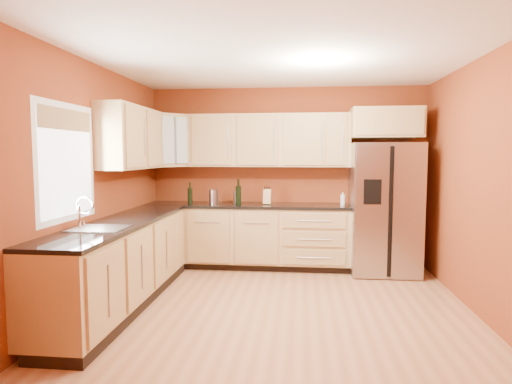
# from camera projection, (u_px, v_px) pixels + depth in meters

# --- Properties ---
(floor) EXTENTS (4.00, 4.00, 0.00)m
(floor) POSITION_uv_depth(u_px,v_px,m) (279.00, 311.00, 4.45)
(floor) COLOR #9F633D
(floor) RESTS_ON ground
(ceiling) EXTENTS (4.00, 4.00, 0.00)m
(ceiling) POSITION_uv_depth(u_px,v_px,m) (280.00, 56.00, 4.23)
(ceiling) COLOR white
(ceiling) RESTS_ON wall_back
(wall_back) EXTENTS (4.00, 0.04, 2.60)m
(wall_back) POSITION_uv_depth(u_px,v_px,m) (286.00, 177.00, 6.32)
(wall_back) COLOR maroon
(wall_back) RESTS_ON floor
(wall_front) EXTENTS (4.00, 0.04, 2.60)m
(wall_front) POSITION_uv_depth(u_px,v_px,m) (261.00, 213.00, 2.36)
(wall_front) COLOR maroon
(wall_front) RESTS_ON floor
(wall_left) EXTENTS (0.04, 4.00, 2.60)m
(wall_left) POSITION_uv_depth(u_px,v_px,m) (92.00, 185.00, 4.55)
(wall_left) COLOR maroon
(wall_left) RESTS_ON floor
(wall_right) EXTENTS (0.04, 4.00, 2.60)m
(wall_right) POSITION_uv_depth(u_px,v_px,m) (486.00, 188.00, 4.13)
(wall_right) COLOR maroon
(wall_right) RESTS_ON floor
(base_cabinets_back) EXTENTS (2.90, 0.60, 0.88)m
(base_cabinets_back) POSITION_uv_depth(u_px,v_px,m) (247.00, 237.00, 6.16)
(base_cabinets_back) COLOR tan
(base_cabinets_back) RESTS_ON floor
(base_cabinets_left) EXTENTS (0.60, 2.80, 0.88)m
(base_cabinets_left) POSITION_uv_depth(u_px,v_px,m) (121.00, 265.00, 4.59)
(base_cabinets_left) COLOR tan
(base_cabinets_left) RESTS_ON floor
(countertop_back) EXTENTS (2.90, 0.62, 0.04)m
(countertop_back) POSITION_uv_depth(u_px,v_px,m) (247.00, 205.00, 6.11)
(countertop_back) COLOR black
(countertop_back) RESTS_ON base_cabinets_back
(countertop_left) EXTENTS (0.62, 2.80, 0.04)m
(countertop_left) POSITION_uv_depth(u_px,v_px,m) (121.00, 223.00, 4.55)
(countertop_left) COLOR black
(countertop_left) RESTS_ON base_cabinets_left
(upper_cabinets_back) EXTENTS (2.30, 0.33, 0.75)m
(upper_cabinets_back) POSITION_uv_depth(u_px,v_px,m) (269.00, 141.00, 6.14)
(upper_cabinets_back) COLOR tan
(upper_cabinets_back) RESTS_ON wall_back
(upper_cabinets_left) EXTENTS (0.33, 1.35, 0.75)m
(upper_cabinets_left) POSITION_uv_depth(u_px,v_px,m) (132.00, 138.00, 5.20)
(upper_cabinets_left) COLOR tan
(upper_cabinets_left) RESTS_ON wall_left
(corner_upper_cabinet) EXTENTS (0.67, 0.67, 0.75)m
(corner_upper_cabinet) POSITION_uv_depth(u_px,v_px,m) (169.00, 141.00, 6.12)
(corner_upper_cabinet) COLOR tan
(corner_upper_cabinet) RESTS_ON wall_back
(over_fridge_cabinet) EXTENTS (0.92, 0.60, 0.40)m
(over_fridge_cabinet) POSITION_uv_depth(u_px,v_px,m) (385.00, 123.00, 5.82)
(over_fridge_cabinet) COLOR tan
(over_fridge_cabinet) RESTS_ON wall_back
(refrigerator) EXTENTS (0.90, 0.75, 1.78)m
(refrigerator) POSITION_uv_depth(u_px,v_px,m) (384.00, 208.00, 5.84)
(refrigerator) COLOR #B0B0B5
(refrigerator) RESTS_ON floor
(window) EXTENTS (0.03, 0.90, 1.00)m
(window) POSITION_uv_depth(u_px,v_px,m) (67.00, 162.00, 4.03)
(window) COLOR white
(window) RESTS_ON wall_left
(sink_faucet) EXTENTS (0.50, 0.42, 0.30)m
(sink_faucet) POSITION_uv_depth(u_px,v_px,m) (98.00, 213.00, 4.04)
(sink_faucet) COLOR silver
(sink_faucet) RESTS_ON countertop_left
(canister_left) EXTENTS (0.16, 0.16, 0.21)m
(canister_left) POSITION_uv_depth(u_px,v_px,m) (214.00, 197.00, 6.08)
(canister_left) COLOR #B0B0B5
(canister_left) RESTS_ON countertop_back
(canister_right) EXTENTS (0.15, 0.15, 0.19)m
(canister_right) POSITION_uv_depth(u_px,v_px,m) (237.00, 197.00, 6.16)
(canister_right) COLOR #B0B0B5
(canister_right) RESTS_ON countertop_back
(wine_bottle_a) EXTENTS (0.09, 0.09, 0.36)m
(wine_bottle_a) POSITION_uv_depth(u_px,v_px,m) (238.00, 192.00, 6.03)
(wine_bottle_a) COLOR black
(wine_bottle_a) RESTS_ON countertop_back
(wine_bottle_b) EXTENTS (0.09, 0.09, 0.31)m
(wine_bottle_b) POSITION_uv_depth(u_px,v_px,m) (190.00, 193.00, 6.12)
(wine_bottle_b) COLOR black
(wine_bottle_b) RESTS_ON countertop_back
(knife_block) EXTENTS (0.11, 0.10, 0.21)m
(knife_block) POSITION_uv_depth(u_px,v_px,m) (267.00, 197.00, 6.06)
(knife_block) COLOR tan
(knife_block) RESTS_ON countertop_back
(soap_dispenser) EXTENTS (0.06, 0.06, 0.18)m
(soap_dispenser) POSITION_uv_depth(u_px,v_px,m) (343.00, 199.00, 5.97)
(soap_dispenser) COLOR white
(soap_dispenser) RESTS_ON countertop_back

